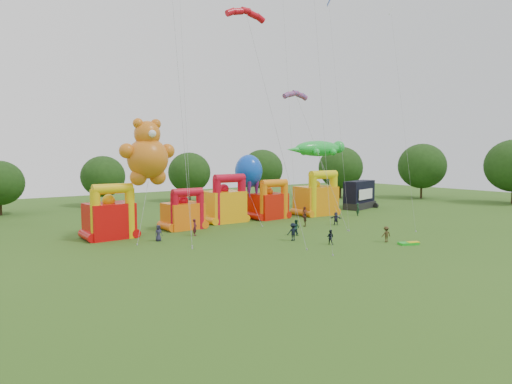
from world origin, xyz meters
TOP-DOWN VIEW (x-y plane):
  - ground at (0.00, 0.00)m, footprint 160.00×160.00m
  - tree_ring at (-1.17, 0.61)m, footprint 122.77×124.86m
  - bouncy_castle_0 at (-17.31, 25.74)m, footprint 5.12×4.21m
  - bouncy_castle_1 at (-7.73, 26.65)m, footprint 4.69×3.84m
  - bouncy_castle_2 at (-0.58, 28.39)m, footprint 5.16×4.16m
  - bouncy_castle_3 at (6.48, 27.55)m, footprint 5.21×4.35m
  - bouncy_castle_4 at (14.84, 26.38)m, footprint 5.99×4.99m
  - stage_trailer at (26.45, 28.13)m, footprint 7.74×4.61m
  - teddy_bear_kite at (-13.91, 23.45)m, footprint 6.49×6.25m
  - gecko_kite at (18.34, 28.17)m, footprint 12.70×10.74m
  - octopus_kite at (3.51, 27.72)m, footprint 5.10×9.46m
  - parafoil_kites at (-3.41, 16.85)m, footprint 20.52×15.73m
  - diamond_kites at (2.76, 14.89)m, footprint 29.25×18.95m
  - folded_kite_bundle at (6.84, 4.02)m, footprint 2.23×1.68m
  - spectator_0 at (-13.60, 21.06)m, footprint 0.92×0.66m
  - spectator_1 at (-8.87, 21.60)m, footprint 0.82×0.85m
  - spectator_2 at (0.81, 15.01)m, footprint 0.73×0.91m
  - spectator_3 at (-1.61, 12.73)m, footprint 1.43×1.11m
  - spectator_4 at (5.92, 19.18)m, footprint 1.02×1.01m
  - spectator_5 at (10.09, 17.72)m, footprint 1.30×1.57m
  - spectator_6 at (11.07, 25.00)m, footprint 0.96×0.82m
  - spectator_7 at (19.15, 21.96)m, footprint 0.76×0.84m
  - spectator_8 at (0.28, 8.95)m, footprint 0.88×0.94m
  - spectator_9 at (6.00, 6.30)m, footprint 1.20×0.83m

SIDE VIEW (x-z plane):
  - ground at x=0.00m, z-range 0.00..0.00m
  - folded_kite_bundle at x=6.84m, z-range -0.02..0.29m
  - spectator_8 at x=0.28m, z-range 0.00..1.54m
  - spectator_6 at x=11.07m, z-range 0.00..1.66m
  - spectator_5 at x=10.09m, z-range 0.00..1.69m
  - spectator_9 at x=6.00m, z-range 0.00..1.71m
  - spectator_4 at x=5.92m, z-range 0.00..1.73m
  - spectator_0 at x=-13.60m, z-range 0.00..1.76m
  - spectator_2 at x=0.81m, z-range 0.00..1.83m
  - spectator_7 at x=19.15m, z-range 0.00..1.94m
  - spectator_3 at x=-1.61m, z-range 0.00..1.95m
  - spectator_1 at x=-8.87m, z-range 0.00..1.96m
  - bouncy_castle_1 at x=-7.73m, z-range -0.60..4.60m
  - bouncy_castle_3 at x=6.48m, z-range -0.68..5.08m
  - stage_trailer at x=26.45m, z-range -0.09..4.69m
  - bouncy_castle_0 at x=-17.31m, z-range -0.74..5.47m
  - bouncy_castle_2 at x=-0.58m, z-range -0.81..5.90m
  - bouncy_castle_4 at x=14.84m, z-range -0.84..6.04m
  - octopus_kite at x=3.51m, z-range -0.54..8.84m
  - gecko_kite at x=18.34m, z-range 0.10..11.79m
  - tree_ring at x=-1.17m, z-range 0.22..12.30m
  - teddy_bear_kite at x=-13.91m, z-range 0.40..13.87m
  - parafoil_kites at x=-3.41m, z-range -3.12..28.01m
  - diamond_kites at x=2.76m, z-range -3.12..33.76m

